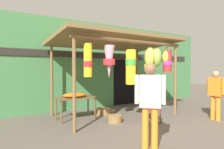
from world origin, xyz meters
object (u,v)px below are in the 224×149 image
(wicker_basket_by_table, at_px, (104,111))
(customer_foreground, at_px, (150,99))
(vendor_in_orange, at_px, (216,91))
(wicker_basket_spare, at_px, (115,119))
(display_table, at_px, (76,100))
(flower_heap_on_table, at_px, (75,95))
(folding_chair, at_px, (150,106))

(wicker_basket_by_table, xyz_separation_m, customer_foreground, (-0.72, -3.10, 0.90))
(vendor_in_orange, bearing_deg, wicker_basket_spare, 153.19)
(display_table, height_order, customer_foreground, customer_foreground)
(display_table, distance_m, customer_foreground, 2.99)
(display_table, bearing_deg, flower_heap_on_table, -128.45)
(wicker_basket_by_table, bearing_deg, display_table, -172.10)
(display_table, xyz_separation_m, folding_chair, (1.73, -1.49, -0.12))
(wicker_basket_by_table, relative_size, wicker_basket_spare, 1.16)
(wicker_basket_spare, bearing_deg, vendor_in_orange, -26.81)
(wicker_basket_spare, bearing_deg, folding_chair, -33.08)
(folding_chair, bearing_deg, wicker_basket_by_table, 111.40)
(flower_heap_on_table, bearing_deg, wicker_basket_by_table, 10.18)
(flower_heap_on_table, bearing_deg, folding_chair, -39.12)
(wicker_basket_by_table, distance_m, wicker_basket_spare, 1.10)
(flower_heap_on_table, bearing_deg, vendor_in_orange, -31.72)
(wicker_basket_by_table, xyz_separation_m, vendor_in_orange, (2.57, -2.49, 0.79))
(display_table, relative_size, folding_chair, 1.41)
(customer_foreground, bearing_deg, folding_chair, 47.01)
(vendor_in_orange, bearing_deg, flower_heap_on_table, 148.28)
(flower_heap_on_table, relative_size, wicker_basket_spare, 1.68)
(wicker_basket_by_table, bearing_deg, flower_heap_on_table, -169.82)
(folding_chair, bearing_deg, display_table, 139.22)
(flower_heap_on_table, distance_m, vendor_in_orange, 4.35)
(folding_chair, relative_size, wicker_basket_spare, 1.96)
(flower_heap_on_table, height_order, wicker_basket_by_table, flower_heap_on_table)
(customer_foreground, bearing_deg, flower_heap_on_table, 97.97)
(display_table, height_order, flower_heap_on_table, flower_heap_on_table)
(wicker_basket_spare, bearing_deg, wicker_basket_by_table, 78.19)
(flower_heap_on_table, height_order, folding_chair, flower_heap_on_table)
(display_table, bearing_deg, customer_foreground, -82.95)
(wicker_basket_spare, height_order, customer_foreground, customer_foreground)
(folding_chair, distance_m, wicker_basket_spare, 1.11)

